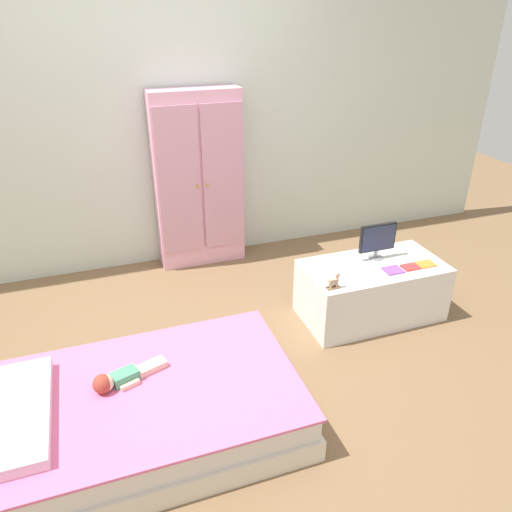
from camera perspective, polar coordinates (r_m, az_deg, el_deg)
name	(u,v)px	position (r m, az deg, el deg)	size (l,w,h in m)	color
ground_plane	(208,372)	(3.09, -5.60, -13.20)	(10.00, 10.00, 0.02)	brown
back_wall	(147,98)	(3.96, -12.48, 17.42)	(6.40, 0.05, 2.70)	silver
bed	(146,411)	(2.70, -12.66, -17.07)	(1.57, 0.97, 0.27)	silver
pillow	(14,415)	(2.63, -26.23, -16.15)	(0.32, 0.70, 0.06)	silver
doll	(117,379)	(2.64, -15.82, -13.56)	(0.38, 0.19, 0.10)	#4CA375
wardrobe	(199,181)	(4.02, -6.64, 8.65)	(0.70, 0.24, 1.43)	#EFADCC
tv_stand	(371,290)	(3.54, 13.18, -3.88)	(0.96, 0.51, 0.40)	white
tv_monitor	(378,239)	(3.47, 13.92, 1.91)	(0.27, 0.10, 0.26)	#99999E
rocking_horse_toy	(334,281)	(3.09, 9.06, -2.90)	(0.09, 0.04, 0.11)	#8E6642
book_purple	(393,270)	(3.39, 15.57, -1.60)	(0.12, 0.11, 0.01)	#8E51B2
book_red	(410,267)	(3.47, 17.43, -1.23)	(0.11, 0.09, 0.01)	#CC3838
book_orange	(426,264)	(3.54, 19.04, -0.90)	(0.12, 0.09, 0.01)	orange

